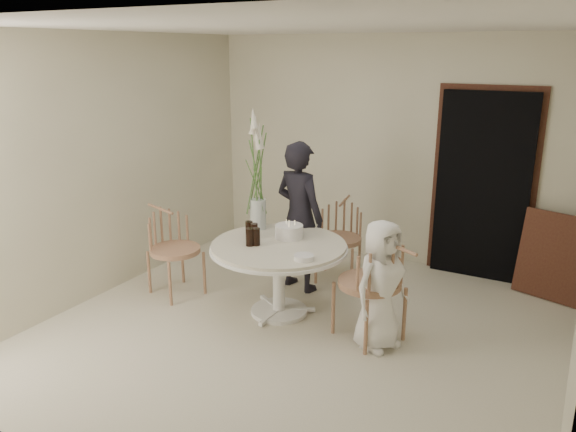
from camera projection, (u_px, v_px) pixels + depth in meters
The scene contains 18 objects.
ground at pixel (298, 331), 5.22m from camera, with size 4.50×4.50×0.00m, color beige.
room_shell at pixel (299, 160), 4.76m from camera, with size 4.50×4.50×4.50m.
doorway at pixel (482, 187), 6.23m from camera, with size 1.00×0.10×2.10m, color black.
door_trim at pixel (484, 181), 6.24m from camera, with size 1.12×0.03×2.22m, color #502D1B.
table at pixel (279, 255), 5.42m from camera, with size 1.33×1.33×0.73m.
picture_frame at pixel (552, 256), 5.82m from camera, with size 0.69×0.05×0.92m, color #502D1B.
chair_far at pixel (341, 228), 6.37m from camera, with size 0.54×0.58×0.88m.
chair_right at pixel (381, 277), 4.84m from camera, with size 0.73×0.71×0.98m.
chair_left at pixel (168, 238), 5.96m from camera, with size 0.64×0.61×0.91m.
girl at pixel (299, 217), 5.97m from camera, with size 0.59×0.39×1.62m, color black.
boy at pixel (381, 285), 4.81m from camera, with size 0.57×0.37×1.16m, color white.
birthday_cake at pixel (289, 232), 5.53m from camera, with size 0.28×0.28×0.18m.
cola_tumbler_a at pixel (256, 237), 5.32m from camera, with size 0.08×0.08×0.17m, color black.
cola_tumbler_b at pixel (250, 237), 5.31m from camera, with size 0.08×0.08×0.17m, color black.
cola_tumbler_c at pixel (249, 229), 5.57m from camera, with size 0.07×0.07×0.16m, color black.
cola_tumbler_d at pixel (254, 231), 5.51m from camera, with size 0.07×0.07×0.15m, color black.
plate_stack at pixel (304, 257), 4.97m from camera, with size 0.18×0.18×0.04m, color white.
flower_vase at pixel (257, 180), 5.70m from camera, with size 0.17×0.17×1.24m.
Camera 1 is at (2.19, -4.16, 2.53)m, focal length 35.00 mm.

